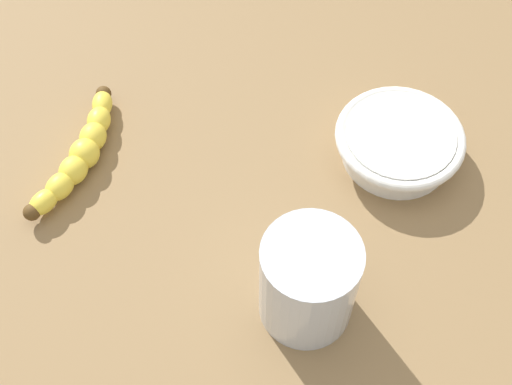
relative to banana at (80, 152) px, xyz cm
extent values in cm
cube|color=olive|center=(15.21, -16.82, -3.20)|extent=(120.00, 120.00, 3.00)
ellipsoid|color=yellow|center=(-5.14, -5.24, 0.00)|extent=(4.42, 3.97, 2.38)
ellipsoid|color=yellow|center=(-3.10, -3.83, 0.00)|extent=(4.61, 4.44, 2.72)
ellipsoid|color=yellow|center=(-1.24, -2.18, 0.00)|extent=(4.80, 4.79, 3.06)
ellipsoid|color=yellow|center=(0.42, -0.34, 0.00)|extent=(4.98, 5.03, 3.40)
ellipsoid|color=yellow|center=(1.86, 1.69, 0.00)|extent=(4.57, 4.78, 3.06)
ellipsoid|color=yellow|center=(3.04, 3.87, 0.00)|extent=(4.05, 4.53, 2.72)
ellipsoid|color=yellow|center=(3.97, 6.17, 0.00)|extent=(3.44, 4.29, 2.38)
sphere|color=#513819|center=(-6.57, -6.12, 0.00)|extent=(1.87, 1.87, 1.87)
sphere|color=#513819|center=(4.51, 7.76, 0.00)|extent=(1.87, 1.87, 1.87)
cylinder|color=silver|center=(17.27, -25.59, 3.99)|extent=(9.36, 9.36, 11.37)
cylinder|color=#A1CB91|center=(17.27, -25.59, 3.00)|extent=(8.86, 8.86, 8.90)
cylinder|color=white|center=(34.32, -11.66, 0.38)|extent=(12.41, 12.41, 4.16)
torus|color=white|center=(34.32, -11.66, 1.86)|extent=(14.69, 14.69, 1.20)
camera|label=1|loc=(3.03, -50.28, 62.46)|focal=47.84mm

